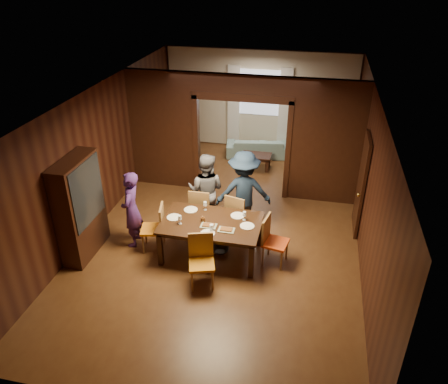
% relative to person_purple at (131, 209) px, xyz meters
% --- Properties ---
extents(floor, '(9.00, 9.00, 0.00)m').
position_rel_person_purple_xyz_m(floor, '(1.71, 1.03, -0.79)').
color(floor, '#522D17').
rests_on(floor, ground).
extents(ceiling, '(5.50, 9.00, 0.02)m').
position_rel_person_purple_xyz_m(ceiling, '(1.71, 1.03, 2.11)').
color(ceiling, silver).
rests_on(ceiling, room_walls).
extents(room_walls, '(5.52, 9.01, 2.90)m').
position_rel_person_purple_xyz_m(room_walls, '(1.71, 2.92, 0.71)').
color(room_walls, black).
rests_on(room_walls, floor).
extents(person_purple, '(0.45, 0.62, 1.59)m').
position_rel_person_purple_xyz_m(person_purple, '(0.00, 0.00, 0.00)').
color(person_purple, '#432263').
rests_on(person_purple, floor).
extents(person_grey, '(0.84, 0.67, 1.66)m').
position_rel_person_purple_xyz_m(person_grey, '(1.26, 1.00, 0.04)').
color(person_grey, slate).
rests_on(person_grey, floor).
extents(person_navy, '(1.28, 0.93, 1.78)m').
position_rel_person_purple_xyz_m(person_navy, '(2.06, 1.02, 0.10)').
color(person_navy, '#172439').
rests_on(person_navy, floor).
extents(sofa, '(1.92, 1.01, 0.53)m').
position_rel_person_purple_xyz_m(sofa, '(1.82, 4.88, -0.53)').
color(sofa, '#83ACAC').
rests_on(sofa, floor).
extents(serving_bowl, '(0.34, 0.34, 0.08)m').
position_rel_person_purple_xyz_m(serving_bowl, '(1.77, 0.06, 0.01)').
color(serving_bowl, black).
rests_on(serving_bowl, dining_table).
extents(dining_table, '(1.89, 1.17, 0.76)m').
position_rel_person_purple_xyz_m(dining_table, '(1.63, -0.05, -0.41)').
color(dining_table, black).
rests_on(dining_table, floor).
extents(coffee_table, '(0.80, 0.50, 0.40)m').
position_rel_person_purple_xyz_m(coffee_table, '(1.89, 4.02, -0.59)').
color(coffee_table, black).
rests_on(coffee_table, floor).
extents(chair_left, '(0.53, 0.53, 0.97)m').
position_rel_person_purple_xyz_m(chair_left, '(0.44, -0.09, -0.31)').
color(chair_left, orange).
rests_on(chair_left, floor).
extents(chair_right, '(0.52, 0.52, 0.97)m').
position_rel_person_purple_xyz_m(chair_right, '(2.87, -0.03, -0.31)').
color(chair_right, '#E54915').
rests_on(chair_right, floor).
extents(chair_far_l, '(0.45, 0.45, 0.97)m').
position_rel_person_purple_xyz_m(chair_far_l, '(1.19, 0.86, -0.31)').
color(chair_far_l, orange).
rests_on(chair_far_l, floor).
extents(chair_far_r, '(0.54, 0.54, 0.97)m').
position_rel_person_purple_xyz_m(chair_far_r, '(2.00, 0.79, -0.31)').
color(chair_far_r, '#DC4714').
rests_on(chair_far_r, floor).
extents(chair_near, '(0.55, 0.55, 0.97)m').
position_rel_person_purple_xyz_m(chair_near, '(1.67, -0.94, -0.31)').
color(chair_near, orange).
rests_on(chair_near, floor).
extents(hutch, '(0.40, 1.20, 2.00)m').
position_rel_person_purple_xyz_m(hutch, '(-0.82, -0.47, 0.21)').
color(hutch, black).
rests_on(hutch, floor).
extents(door_right, '(0.06, 0.90, 2.10)m').
position_rel_person_purple_xyz_m(door_right, '(4.41, 1.53, 0.26)').
color(door_right, black).
rests_on(door_right, floor).
extents(window_far, '(1.20, 0.03, 1.30)m').
position_rel_person_purple_xyz_m(window_far, '(1.71, 5.47, 0.91)').
color(window_far, silver).
rests_on(window_far, back_wall).
extents(curtain_left, '(0.35, 0.06, 2.40)m').
position_rel_person_purple_xyz_m(curtain_left, '(0.96, 5.43, 0.46)').
color(curtain_left, white).
rests_on(curtain_left, back_wall).
extents(curtain_right, '(0.35, 0.06, 2.40)m').
position_rel_person_purple_xyz_m(curtain_right, '(2.46, 5.43, 0.46)').
color(curtain_right, white).
rests_on(curtain_right, back_wall).
extents(plate_left, '(0.27, 0.27, 0.01)m').
position_rel_person_purple_xyz_m(plate_left, '(0.89, -0.05, -0.03)').
color(plate_left, white).
rests_on(plate_left, dining_table).
extents(plate_far_l, '(0.27, 0.27, 0.01)m').
position_rel_person_purple_xyz_m(plate_far_l, '(1.13, 0.29, -0.03)').
color(plate_far_l, white).
rests_on(plate_far_l, dining_table).
extents(plate_far_r, '(0.27, 0.27, 0.01)m').
position_rel_person_purple_xyz_m(plate_far_r, '(2.08, 0.27, -0.03)').
color(plate_far_r, silver).
rests_on(plate_far_r, dining_table).
extents(plate_right, '(0.27, 0.27, 0.01)m').
position_rel_person_purple_xyz_m(plate_right, '(2.32, -0.05, -0.03)').
color(plate_right, white).
rests_on(plate_right, dining_table).
extents(plate_near, '(0.27, 0.27, 0.01)m').
position_rel_person_purple_xyz_m(plate_near, '(1.66, -0.44, -0.03)').
color(plate_near, silver).
rests_on(plate_near, dining_table).
extents(platter_a, '(0.30, 0.20, 0.04)m').
position_rel_person_purple_xyz_m(platter_a, '(1.62, -0.20, -0.02)').
color(platter_a, gray).
rests_on(platter_a, dining_table).
extents(platter_b, '(0.30, 0.20, 0.04)m').
position_rel_person_purple_xyz_m(platter_b, '(1.97, -0.27, -0.02)').
color(platter_b, gray).
rests_on(platter_b, dining_table).
extents(wineglass_left, '(0.08, 0.08, 0.18)m').
position_rel_person_purple_xyz_m(wineglass_left, '(1.07, -0.24, 0.06)').
color(wineglass_left, white).
rests_on(wineglass_left, dining_table).
extents(wineglass_far, '(0.08, 0.08, 0.18)m').
position_rel_person_purple_xyz_m(wineglass_far, '(1.41, 0.36, 0.06)').
color(wineglass_far, silver).
rests_on(wineglass_far, dining_table).
extents(wineglass_right, '(0.08, 0.08, 0.18)m').
position_rel_person_purple_xyz_m(wineglass_right, '(2.23, 0.15, 0.06)').
color(wineglass_right, white).
rests_on(wineglass_right, dining_table).
extents(tumbler, '(0.07, 0.07, 0.14)m').
position_rel_person_purple_xyz_m(tumbler, '(1.71, -0.35, 0.04)').
color(tumbler, silver).
rests_on(tumbler, dining_table).
extents(condiment_jar, '(0.08, 0.08, 0.11)m').
position_rel_person_purple_xyz_m(condiment_jar, '(1.47, -0.07, 0.02)').
color(condiment_jar, '#532D13').
rests_on(condiment_jar, dining_table).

